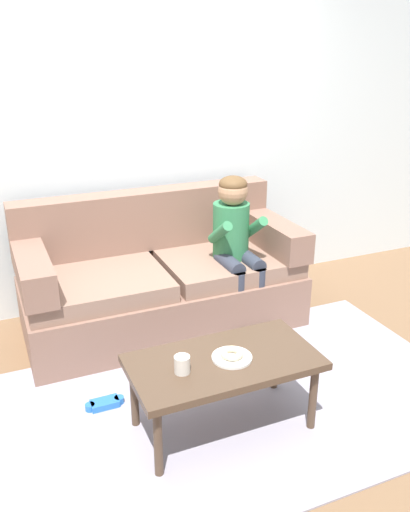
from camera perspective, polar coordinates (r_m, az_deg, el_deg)
The scene contains 10 objects.
ground at distance 3.45m, azimuth 1.89°, elevation -12.87°, with size 10.00×10.00×0.00m, color brown.
wall_back at distance 4.18m, azimuth -6.27°, elevation 13.97°, with size 8.00×0.10×2.80m, color silver.
area_rug at distance 3.26m, azimuth 3.82°, elevation -15.05°, with size 2.74×1.66×0.01m, color #9993A3.
couch at distance 3.93m, azimuth -4.78°, elevation -2.58°, with size 1.96×0.90×0.94m.
coffee_table at distance 2.86m, azimuth 2.00°, elevation -11.66°, with size 0.99×0.52×0.43m.
person_child at distance 3.81m, azimuth 3.28°, elevation 1.98°, with size 0.34×0.58×1.10m.
plate at distance 2.83m, azimuth 2.87°, elevation -10.71°, with size 0.21×0.21×0.01m, color white.
donut at distance 2.81m, azimuth 2.88°, elevation -10.28°, with size 0.12×0.12×0.04m, color beige.
mug at distance 2.70m, azimuth -2.44°, elevation -11.42°, with size 0.08×0.08×0.09m, color silver.
toy_controller at distance 3.25m, azimuth -10.58°, elevation -15.21°, with size 0.23×0.09×0.05m.
Camera 1 is at (-1.22, -2.56, 1.96)m, focal length 37.69 mm.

